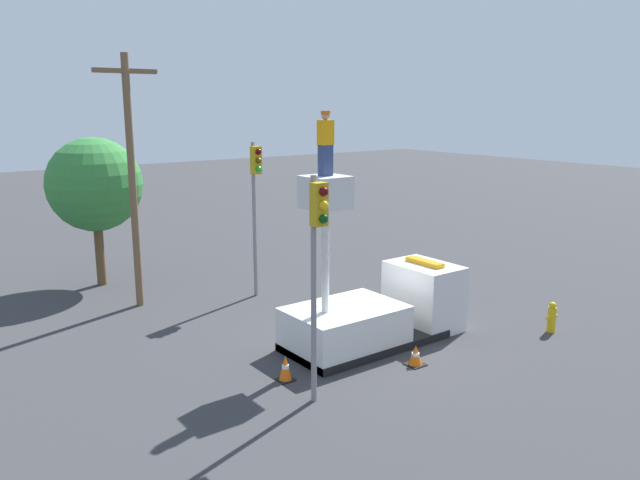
# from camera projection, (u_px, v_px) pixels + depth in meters

# --- Properties ---
(ground_plane) EXTENTS (120.00, 120.00, 0.00)m
(ground_plane) POSITION_uv_depth(u_px,v_px,m) (365.00, 344.00, 19.04)
(ground_plane) COLOR #38383A
(bucket_truck) EXTENTS (5.80, 2.39, 5.25)m
(bucket_truck) POSITION_uv_depth(u_px,v_px,m) (376.00, 311.00, 19.09)
(bucket_truck) COLOR black
(bucket_truck) RESTS_ON ground
(worker) EXTENTS (0.40, 0.26, 1.75)m
(worker) POSITION_uv_depth(u_px,v_px,m) (326.00, 143.00, 16.84)
(worker) COLOR navy
(worker) RESTS_ON bucket_truck
(traffic_light_pole) EXTENTS (0.34, 0.57, 5.58)m
(traffic_light_pole) POSITION_uv_depth(u_px,v_px,m) (317.00, 246.00, 14.45)
(traffic_light_pole) COLOR gray
(traffic_light_pole) RESTS_ON ground
(traffic_light_across) EXTENTS (0.34, 0.57, 5.82)m
(traffic_light_across) POSITION_uv_depth(u_px,v_px,m) (256.00, 189.00, 22.87)
(traffic_light_across) COLOR gray
(traffic_light_across) RESTS_ON ground
(fire_hydrant) EXTENTS (0.51, 0.27, 1.00)m
(fire_hydrant) POSITION_uv_depth(u_px,v_px,m) (552.00, 317.00, 19.93)
(fire_hydrant) COLOR gold
(fire_hydrant) RESTS_ON ground
(traffic_cone_rear) EXTENTS (0.42, 0.42, 0.71)m
(traffic_cone_rear) POSITION_uv_depth(u_px,v_px,m) (285.00, 368.00, 16.46)
(traffic_cone_rear) COLOR black
(traffic_cone_rear) RESTS_ON ground
(traffic_cone_curbside) EXTENTS (0.50, 0.50, 0.58)m
(traffic_cone_curbside) POSITION_uv_depth(u_px,v_px,m) (415.00, 356.00, 17.44)
(traffic_cone_curbside) COLOR black
(traffic_cone_curbside) RESTS_ON ground
(tree_left_bg) EXTENTS (3.69, 3.69, 5.92)m
(tree_left_bg) POSITION_uv_depth(u_px,v_px,m) (95.00, 185.00, 24.42)
(tree_left_bg) COLOR brown
(tree_left_bg) RESTS_ON ground
(utility_pole) EXTENTS (2.20, 0.26, 8.85)m
(utility_pole) POSITION_uv_depth(u_px,v_px,m) (132.00, 175.00, 21.69)
(utility_pole) COLOR brown
(utility_pole) RESTS_ON ground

